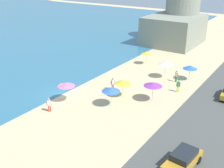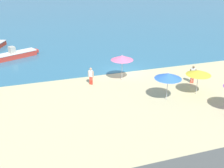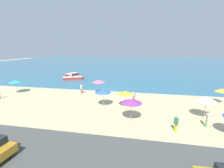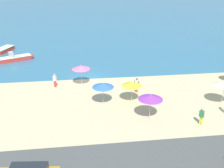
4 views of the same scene
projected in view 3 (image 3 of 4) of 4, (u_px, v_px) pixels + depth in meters
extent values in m
plane|color=#C9B989|center=(106.00, 91.00, 27.30)|extent=(160.00, 160.00, 0.00)
cube|color=teal|center=(129.00, 63.00, 79.86)|extent=(150.00, 110.00, 0.05)
cube|color=#4A4C49|center=(48.00, 165.00, 10.09)|extent=(80.00, 8.00, 0.06)
cylinder|color=#B2B2B7|center=(221.00, 98.00, 20.93)|extent=(0.05, 0.05, 1.84)
cone|color=gold|center=(222.00, 90.00, 20.68)|extent=(1.78, 1.78, 0.41)
sphere|color=silver|center=(222.00, 89.00, 20.63)|extent=(0.08, 0.08, 0.08)
cylinder|color=#B2B2B7|center=(205.00, 110.00, 16.59)|extent=(0.05, 0.05, 2.06)
cone|color=#F6DAD3|center=(207.00, 99.00, 16.30)|extent=(2.16, 2.16, 0.54)
sphere|color=silver|center=(207.00, 96.00, 16.23)|extent=(0.08, 0.08, 0.08)
cylinder|color=#B2B2B7|center=(131.00, 111.00, 16.18)|extent=(0.05, 0.05, 2.03)
cone|color=purple|center=(131.00, 101.00, 15.90)|extent=(2.25, 2.25, 0.41)
sphere|color=silver|center=(132.00, 99.00, 15.84)|extent=(0.08, 0.08, 0.08)
cylinder|color=#B2B2B7|center=(103.00, 99.00, 20.18)|extent=(0.05, 0.05, 1.94)
cone|color=blue|center=(103.00, 91.00, 19.91)|extent=(2.18, 2.18, 0.45)
sphere|color=silver|center=(103.00, 89.00, 19.85)|extent=(0.08, 0.08, 0.08)
cylinder|color=#B2B2B7|center=(17.00, 87.00, 26.06)|extent=(0.05, 0.05, 1.94)
cone|color=teal|center=(16.00, 81.00, 25.80)|extent=(2.32, 2.32, 0.36)
sphere|color=silver|center=(15.00, 80.00, 25.75)|extent=(0.08, 0.08, 0.08)
cylinder|color=#B2B2B7|center=(99.00, 88.00, 25.40)|extent=(0.05, 0.05, 2.10)
cone|color=pink|center=(98.00, 81.00, 25.12)|extent=(2.13, 2.13, 0.42)
sphere|color=silver|center=(98.00, 80.00, 25.06)|extent=(0.08, 0.08, 0.08)
cylinder|color=#B2B2B7|center=(125.00, 100.00, 19.85)|extent=(0.05, 0.05, 1.83)
cone|color=gold|center=(125.00, 93.00, 19.60)|extent=(2.08, 2.08, 0.40)
sphere|color=silver|center=(125.00, 91.00, 19.54)|extent=(0.08, 0.08, 0.08)
cylinder|color=#F63928|center=(82.00, 91.00, 25.94)|extent=(0.14, 0.14, 0.79)
cylinder|color=#F63928|center=(81.00, 91.00, 26.08)|extent=(0.14, 0.14, 0.79)
cube|color=silver|center=(81.00, 87.00, 25.84)|extent=(0.42, 0.40, 0.62)
sphere|color=tan|center=(81.00, 85.00, 25.74)|extent=(0.22, 0.22, 0.22)
cylinder|color=tan|center=(82.00, 88.00, 25.68)|extent=(0.09, 0.09, 0.56)
cylinder|color=tan|center=(81.00, 87.00, 26.03)|extent=(0.09, 0.09, 0.56)
cylinder|color=green|center=(206.00, 122.00, 14.99)|extent=(0.14, 0.14, 0.82)
cylinder|color=green|center=(206.00, 123.00, 14.85)|extent=(0.14, 0.14, 0.82)
cube|color=beige|center=(207.00, 116.00, 14.74)|extent=(0.35, 0.42, 0.65)
sphere|color=#A26C4F|center=(208.00, 112.00, 14.64)|extent=(0.22, 0.22, 0.22)
cylinder|color=#A26C4F|center=(208.00, 116.00, 14.95)|extent=(0.09, 0.09, 0.59)
cylinder|color=#A26C4F|center=(207.00, 117.00, 14.56)|extent=(0.09, 0.09, 0.59)
cylinder|color=purple|center=(0.00, 96.00, 23.17)|extent=(0.14, 0.14, 0.78)
cylinder|color=#A0704B|center=(0.00, 92.00, 23.16)|extent=(0.09, 0.09, 0.56)
cylinder|color=#DE533C|center=(133.00, 99.00, 21.97)|extent=(0.14, 0.14, 0.81)
cylinder|color=#DE533C|center=(134.00, 99.00, 21.86)|extent=(0.14, 0.14, 0.81)
cube|color=silver|center=(134.00, 94.00, 21.74)|extent=(0.42, 0.37, 0.64)
sphere|color=brown|center=(134.00, 91.00, 21.64)|extent=(0.22, 0.22, 0.22)
cylinder|color=brown|center=(132.00, 94.00, 21.90)|extent=(0.09, 0.09, 0.58)
cylinder|color=brown|center=(135.00, 95.00, 21.61)|extent=(0.09, 0.09, 0.58)
cylinder|color=yellow|center=(175.00, 128.00, 14.07)|extent=(0.14, 0.14, 0.79)
cylinder|color=yellow|center=(176.00, 128.00, 13.91)|extent=(0.14, 0.14, 0.79)
cube|color=#2F8359|center=(176.00, 121.00, 13.82)|extent=(0.36, 0.42, 0.62)
sphere|color=tan|center=(177.00, 117.00, 13.72)|extent=(0.22, 0.22, 0.22)
cylinder|color=tan|center=(175.00, 120.00, 14.06)|extent=(0.09, 0.09, 0.56)
cylinder|color=tan|center=(178.00, 123.00, 13.61)|extent=(0.09, 0.09, 0.56)
cylinder|color=black|center=(11.00, 149.00, 11.15)|extent=(0.66, 0.28, 0.64)
cube|color=#B13321|center=(72.00, 74.00, 42.56)|extent=(2.81, 4.01, 0.56)
cube|color=#B13321|center=(77.00, 73.00, 44.22)|extent=(0.92, 0.72, 0.34)
cube|color=silver|center=(72.00, 73.00, 42.48)|extent=(2.88, 4.04, 0.08)
cube|color=#BE3429|center=(73.00, 78.00, 37.13)|extent=(4.75, 3.06, 0.59)
cube|color=#BE3429|center=(83.00, 78.00, 37.70)|extent=(0.69, 0.83, 0.35)
cube|color=silver|center=(73.00, 77.00, 37.05)|extent=(4.78, 3.13, 0.08)
cube|color=#B2AD9E|center=(71.00, 76.00, 36.85)|extent=(0.86, 0.94, 0.84)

